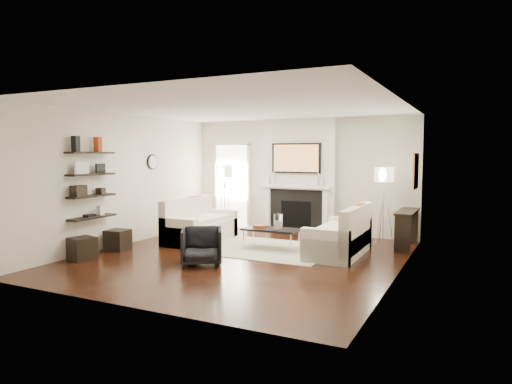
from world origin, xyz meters
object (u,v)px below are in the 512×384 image
at_px(lamp_left_shade, 225,171).
at_px(lamp_right_shade, 384,174).
at_px(coffee_table, 271,229).
at_px(ottoman_near, 118,240).
at_px(armchair, 202,244).
at_px(loveseat_left_base, 201,231).
at_px(loveseat_right_base, 338,243).

relative_size(lamp_left_shade, lamp_right_shade, 1.00).
bearing_deg(coffee_table, ottoman_near, -152.73).
distance_m(armchair, lamp_left_shade, 3.83).
height_order(coffee_table, ottoman_near, coffee_table).
xyz_separation_m(coffee_table, ottoman_near, (-2.67, -1.38, -0.20)).
relative_size(loveseat_left_base, ottoman_near, 4.50).
bearing_deg(armchair, lamp_left_shade, 82.67).
bearing_deg(coffee_table, armchair, -109.11).
bearing_deg(ottoman_near, loveseat_right_base, 20.81).
bearing_deg(lamp_right_shade, loveseat_right_base, -109.20).
height_order(loveseat_left_base, coffee_table, same).
bearing_deg(coffee_table, loveseat_right_base, 6.00).
distance_m(lamp_left_shade, ottoman_near, 3.40).
relative_size(loveseat_right_base, ottoman_near, 4.50).
height_order(lamp_left_shade, ottoman_near, lamp_left_shade).
distance_m(coffee_table, armchair, 1.72).
bearing_deg(coffee_table, loveseat_left_base, 176.18).
relative_size(coffee_table, ottoman_near, 2.75).
height_order(loveseat_left_base, loveseat_right_base, same).
bearing_deg(armchair, loveseat_right_base, 11.88).
height_order(coffee_table, lamp_right_shade, lamp_right_shade).
height_order(lamp_right_shade, ottoman_near, lamp_right_shade).
xyz_separation_m(armchair, ottoman_near, (-2.11, 0.25, -0.15)).
bearing_deg(loveseat_left_base, loveseat_right_base, 0.44).
xyz_separation_m(lamp_right_shade, ottoman_near, (-4.52, -3.03, -1.25)).
bearing_deg(loveseat_left_base, ottoman_near, -122.47).
bearing_deg(ottoman_near, lamp_left_shade, 78.70).
relative_size(loveseat_left_base, armchair, 2.61).
distance_m(armchair, lamp_right_shade, 4.22).
bearing_deg(lamp_left_shade, coffee_table, -40.01).
relative_size(armchair, lamp_left_shade, 1.73).
bearing_deg(lamp_left_shade, loveseat_left_base, -78.39).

